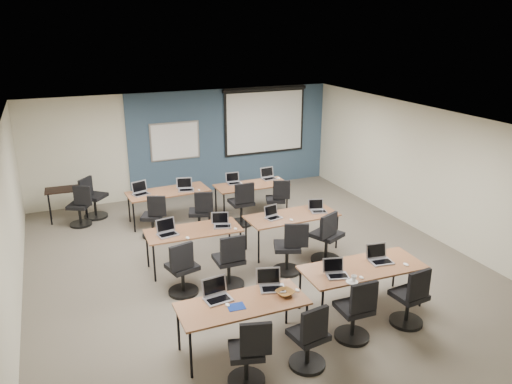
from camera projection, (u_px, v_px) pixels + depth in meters
name	position (u px, v px, depth m)	size (l,w,h in m)	color
floor	(252.00, 264.00, 9.44)	(8.00, 9.00, 0.02)	#6B6354
ceiling	(252.00, 123.00, 8.56)	(8.00, 9.00, 0.02)	white
wall_back	(186.00, 143.00, 12.92)	(8.00, 0.04, 2.70)	beige
wall_front	(421.00, 332.00, 5.08)	(8.00, 0.04, 2.70)	beige
wall_left	(8.00, 231.00, 7.53)	(0.04, 9.00, 2.70)	beige
wall_right	(428.00, 172.00, 10.48)	(0.04, 9.00, 2.70)	beige
blue_accent_panel	(231.00, 139.00, 13.36)	(5.50, 0.04, 2.70)	#3D5977
whiteboard	(175.00, 141.00, 12.71)	(1.28, 0.03, 0.98)	#ABABAB
projector_screen	(265.00, 117.00, 13.48)	(2.40, 0.10, 1.82)	black
training_table_front_left	(243.00, 306.00, 6.79)	(1.78, 0.74, 0.73)	brown
training_table_front_right	(363.00, 269.00, 7.78)	(1.94, 0.81, 0.73)	brown
training_table_mid_left	(193.00, 232.00, 9.15)	(1.74, 0.72, 0.73)	brown
training_table_mid_right	(292.00, 217.00, 9.84)	(1.83, 0.76, 0.73)	brown
training_table_back_left	(168.00, 193.00, 11.23)	(1.81, 0.75, 0.73)	brown
training_table_back_right	(251.00, 186.00, 11.69)	(1.70, 0.71, 0.73)	#A06831
laptop_0	(217.00, 294.00, 6.86)	(0.36, 0.31, 0.27)	#B3B3B7
mouse_0	(228.00, 305.00, 6.70)	(0.06, 0.09, 0.03)	white
task_chair_0	(249.00, 358.00, 6.19)	(0.49, 0.48, 0.97)	black
laptop_1	(271.00, 284.00, 7.13)	(0.36, 0.30, 0.27)	#B0B0B9
mouse_1	(297.00, 290.00, 7.07)	(0.05, 0.09, 0.03)	white
task_chair_1	(309.00, 342.00, 6.49)	(0.49, 0.49, 0.98)	black
laptop_2	(336.00, 272.00, 7.48)	(0.32, 0.27, 0.24)	#B4B4B8
mouse_2	(361.00, 277.00, 7.41)	(0.06, 0.09, 0.03)	white
task_chair_2	(356.00, 315.00, 7.07)	(0.51, 0.51, 0.99)	black
laptop_3	(379.00, 257.00, 7.92)	(0.35, 0.30, 0.27)	#A9A9B4
mouse_3	(406.00, 264.00, 7.81)	(0.07, 0.10, 0.04)	white
task_chair_3	(410.00, 301.00, 7.41)	(0.50, 0.50, 0.98)	black
laptop_4	(167.00, 231.00, 8.93)	(0.35, 0.30, 0.27)	silver
mouse_4	(188.00, 238.00, 8.77)	(0.07, 0.10, 0.04)	white
task_chair_4	(182.00, 273.00, 8.25)	(0.51, 0.51, 0.99)	black
laptop_5	(222.00, 223.00, 9.29)	(0.32, 0.27, 0.24)	#ADACBB
mouse_5	(236.00, 229.00, 9.16)	(0.06, 0.09, 0.03)	white
task_chair_5	(230.00, 265.00, 8.48)	(0.53, 0.53, 1.01)	black
laptop_6	(273.00, 215.00, 9.68)	(0.30, 0.26, 0.23)	#A9A9B4
mouse_6	(291.00, 220.00, 9.56)	(0.06, 0.10, 0.04)	white
task_chair_6	(289.00, 252.00, 8.98)	(0.56, 0.53, 1.01)	black
laptop_7	(318.00, 209.00, 10.00)	(0.31, 0.26, 0.24)	silver
mouse_7	(333.00, 214.00, 9.87)	(0.06, 0.10, 0.03)	white
task_chair_7	(327.00, 241.00, 9.38)	(0.61, 0.57, 1.04)	black
laptop_8	(140.00, 191.00, 11.01)	(0.36, 0.30, 0.27)	silver
mouse_8	(156.00, 196.00, 10.85)	(0.06, 0.09, 0.03)	white
task_chair_8	(154.00, 220.00, 10.49)	(0.50, 0.47, 0.95)	black
laptop_9	(185.00, 187.00, 11.28)	(0.35, 0.30, 0.26)	#ACACAE
mouse_9	(199.00, 190.00, 11.25)	(0.05, 0.09, 0.03)	white
task_chair_9	(200.00, 216.00, 10.70)	(0.50, 0.48, 0.97)	black
laptop_10	(234.00, 181.00, 11.74)	(0.32, 0.27, 0.24)	#ABABAC
mouse_10	(241.00, 183.00, 11.71)	(0.06, 0.10, 0.03)	white
task_chair_10	(242.00, 207.00, 11.11)	(0.55, 0.55, 1.02)	black
laptop_11	(268.00, 176.00, 12.08)	(0.35, 0.30, 0.26)	silver
mouse_11	(279.00, 178.00, 12.10)	(0.06, 0.10, 0.03)	white
task_chair_11	(277.00, 203.00, 11.47)	(0.49, 0.48, 0.96)	black
blue_mousepad	(236.00, 307.00, 6.67)	(0.23, 0.19, 0.01)	navy
snack_bowl	(285.00, 293.00, 6.96)	(0.28, 0.28, 0.07)	brown
snack_plate	(352.00, 282.00, 7.31)	(0.18, 0.18, 0.01)	white
coffee_cup	(354.00, 278.00, 7.32)	(0.07, 0.07, 0.07)	silver
utility_table	(66.00, 193.00, 11.35)	(0.89, 0.50, 0.75)	black
spare_chair_a	(93.00, 201.00, 11.50)	(0.66, 0.54, 1.02)	black
spare_chair_b	(81.00, 209.00, 11.07)	(0.53, 0.48, 0.97)	black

